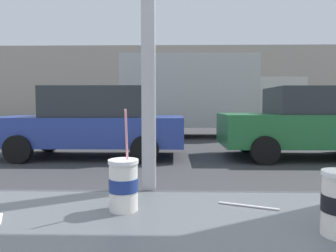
% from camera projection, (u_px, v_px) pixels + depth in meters
% --- Properties ---
extents(ground_plane, '(60.00, 60.00, 0.00)m').
position_uv_depth(ground_plane, '(171.00, 149.00, 9.19)').
color(ground_plane, '#38383A').
extents(sidewalk_strip, '(16.00, 2.80, 0.10)m').
position_uv_depth(sidewalk_strip, '(163.00, 245.00, 2.80)').
color(sidewalk_strip, '#B2ADA3').
rests_on(sidewalk_strip, ground).
extents(building_facade_far, '(28.00, 1.20, 5.59)m').
position_uv_depth(building_facade_far, '(173.00, 84.00, 22.92)').
color(building_facade_far, '#A89E8E').
rests_on(building_facade_far, ground).
extents(soda_cup_right, '(0.09, 0.09, 0.32)m').
position_uv_depth(soda_cup_right, '(124.00, 184.00, 0.95)').
color(soda_cup_right, white).
rests_on(soda_cup_right, window_counter).
extents(loose_straw, '(0.18, 0.07, 0.01)m').
position_uv_depth(loose_straw, '(248.00, 206.00, 0.99)').
color(loose_straw, white).
rests_on(loose_straw, window_counter).
extents(parked_car_blue, '(4.61, 1.91, 1.76)m').
position_uv_depth(parked_car_blue, '(93.00, 122.00, 7.67)').
color(parked_car_blue, '#283D93').
rests_on(parked_car_blue, ground).
extents(parked_car_green, '(4.33, 1.99, 1.74)m').
position_uv_depth(parked_car_green, '(311.00, 122.00, 7.56)').
color(parked_car_green, '#236B38').
rests_on(parked_car_green, ground).
extents(box_truck, '(6.98, 2.44, 3.23)m').
position_uv_depth(box_truck, '(204.00, 94.00, 12.44)').
color(box_truck, beige).
rests_on(box_truck, ground).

